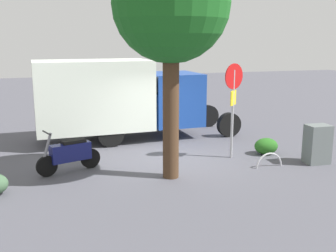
{
  "coord_description": "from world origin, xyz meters",
  "views": [
    {
      "loc": [
        3.67,
        11.0,
        3.54
      ],
      "look_at": [
        0.09,
        -0.26,
        1.0
      ],
      "focal_mm": 42.87,
      "sensor_mm": 36.0,
      "label": 1
    }
  ],
  "objects_px": {
    "stop_sign": "(233,96)",
    "utility_cabinet": "(317,144)",
    "motorcycle": "(70,153)",
    "street_tree": "(171,6)",
    "box_truck_near": "(120,96)",
    "bike_rack_hoop": "(269,167)"
  },
  "relations": [
    {
      "from": "motorcycle",
      "to": "utility_cabinet",
      "type": "distance_m",
      "value": 7.07
    },
    {
      "from": "street_tree",
      "to": "utility_cabinet",
      "type": "height_order",
      "value": "street_tree"
    },
    {
      "from": "stop_sign",
      "to": "utility_cabinet",
      "type": "distance_m",
      "value": 2.81
    },
    {
      "from": "motorcycle",
      "to": "box_truck_near",
      "type": "bearing_deg",
      "value": -139.91
    },
    {
      "from": "box_truck_near",
      "to": "stop_sign",
      "type": "relative_size",
      "value": 2.55
    },
    {
      "from": "motorcycle",
      "to": "bike_rack_hoop",
      "type": "bearing_deg",
      "value": 148.54
    },
    {
      "from": "street_tree",
      "to": "utility_cabinet",
      "type": "relative_size",
      "value": 5.13
    },
    {
      "from": "box_truck_near",
      "to": "street_tree",
      "type": "xyz_separation_m",
      "value": [
        -0.44,
        4.53,
        2.76
      ]
    },
    {
      "from": "motorcycle",
      "to": "stop_sign",
      "type": "height_order",
      "value": "stop_sign"
    },
    {
      "from": "stop_sign",
      "to": "motorcycle",
      "type": "bearing_deg",
      "value": -1.21
    },
    {
      "from": "stop_sign",
      "to": "street_tree",
      "type": "xyz_separation_m",
      "value": [
        2.33,
        1.14,
        2.43
      ]
    },
    {
      "from": "stop_sign",
      "to": "utility_cabinet",
      "type": "xyz_separation_m",
      "value": [
        -2.13,
        1.26,
        -1.34
      ]
    },
    {
      "from": "utility_cabinet",
      "to": "bike_rack_hoop",
      "type": "distance_m",
      "value": 1.63
    },
    {
      "from": "box_truck_near",
      "to": "utility_cabinet",
      "type": "height_order",
      "value": "box_truck_near"
    },
    {
      "from": "motorcycle",
      "to": "bike_rack_hoop",
      "type": "distance_m",
      "value": 5.58
    },
    {
      "from": "stop_sign",
      "to": "street_tree",
      "type": "relative_size",
      "value": 0.49
    },
    {
      "from": "box_truck_near",
      "to": "motorcycle",
      "type": "bearing_deg",
      "value": -123.22
    },
    {
      "from": "utility_cabinet",
      "to": "motorcycle",
      "type": "bearing_deg",
      "value": -11.15
    },
    {
      "from": "motorcycle",
      "to": "stop_sign",
      "type": "bearing_deg",
      "value": 160.7
    },
    {
      "from": "box_truck_near",
      "to": "street_tree",
      "type": "relative_size",
      "value": 1.25
    },
    {
      "from": "utility_cabinet",
      "to": "stop_sign",
      "type": "bearing_deg",
      "value": -30.74
    },
    {
      "from": "box_truck_near",
      "to": "bike_rack_hoop",
      "type": "bearing_deg",
      "value": -55.0
    }
  ]
}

